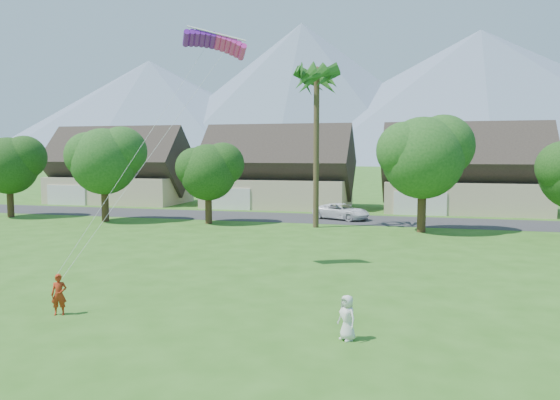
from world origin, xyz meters
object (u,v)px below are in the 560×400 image
(kite_flyer, at_px, (59,295))
(watcher, at_px, (347,318))
(parked_car, at_px, (341,211))
(parafoil_kite, at_px, (215,41))

(kite_flyer, height_order, watcher, kite_flyer)
(watcher, distance_m, parked_car, 30.77)
(watcher, bearing_deg, parafoil_kite, 170.87)
(kite_flyer, distance_m, watcher, 10.50)
(watcher, height_order, parafoil_kite, parafoil_kite)
(kite_flyer, xyz_separation_m, parked_car, (5.80, 30.44, -0.05))
(kite_flyer, bearing_deg, watcher, -24.35)
(parked_car, bearing_deg, parafoil_kite, -164.35)
(watcher, bearing_deg, kite_flyer, -140.23)
(watcher, distance_m, parafoil_kite, 15.98)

